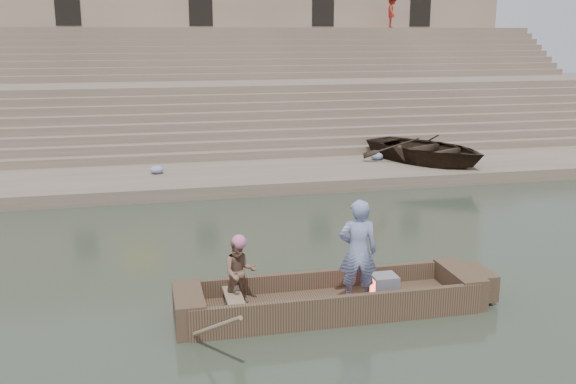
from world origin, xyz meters
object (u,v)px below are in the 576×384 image
object	(u,v)px
standing_man	(358,251)
rowing_man	(240,272)
beached_rowboat	(427,149)
main_rowboat	(330,306)
pedestrian	(392,12)
television	(383,285)

from	to	relation	value
standing_man	rowing_man	bearing A→B (deg)	2.99
rowing_man	beached_rowboat	xyz separation A→B (m)	(8.35, 10.51, 0.04)
standing_man	beached_rowboat	size ratio (longest dim) A/B	0.41
main_rowboat	pedestrian	distance (m)	28.12
main_rowboat	television	bearing A→B (deg)	-0.00
main_rowboat	television	xyz separation A→B (m)	(1.01, -0.00, 0.31)
pedestrian	rowing_man	bearing A→B (deg)	168.37
standing_man	pedestrian	bearing A→B (deg)	-101.46
rowing_man	beached_rowboat	world-z (taller)	rowing_man
rowing_man	television	distance (m)	2.68
main_rowboat	rowing_man	xyz separation A→B (m)	(-1.63, 0.16, 0.73)
main_rowboat	pedestrian	size ratio (longest dim) A/B	2.81
beached_rowboat	pedestrian	distance (m)	16.00
standing_man	beached_rowboat	world-z (taller)	standing_man
beached_rowboat	television	bearing A→B (deg)	-146.19
standing_man	main_rowboat	bearing A→B (deg)	-5.84
main_rowboat	pedestrian	bearing A→B (deg)	66.49
standing_man	beached_rowboat	xyz separation A→B (m)	(6.27, 10.81, -0.29)
standing_man	rowing_man	size ratio (longest dim) A/B	1.53
television	pedestrian	size ratio (longest dim) A/B	0.26
main_rowboat	pedestrian	world-z (taller)	pedestrian
standing_man	television	size ratio (longest dim) A/B	4.13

